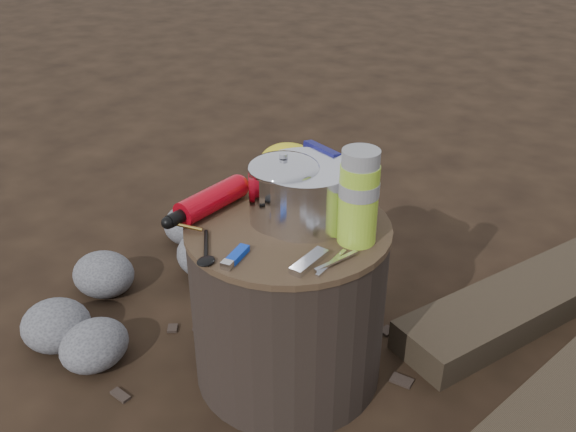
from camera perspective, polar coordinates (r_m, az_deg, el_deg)
The scene contains 15 objects.
ground at distance 1.77m, azimuth 0.00°, elevation -13.67°, with size 60.00×60.00×0.00m, color black.
stump at distance 1.63m, azimuth 0.00°, elevation -7.79°, with size 0.49×0.49×0.45m, color black.
rock_ring at distance 2.06m, azimuth -12.28°, elevation -4.48°, with size 0.40×0.87×0.17m, color #55555A, non-canonical shape.
log_small at distance 2.15m, azimuth 22.60°, elevation -6.10°, with size 0.21×1.14×0.09m, color #32291D.
foil_windscreen at distance 1.50m, azimuth 1.59°, elevation 2.08°, with size 0.23×0.23×0.14m, color silver.
camping_pot at distance 1.49m, azimuth -0.39°, elevation 2.43°, with size 0.17×0.17×0.17m, color silver.
fuel_bottle at distance 1.56m, azimuth -7.01°, elevation 1.43°, with size 0.06×0.26×0.06m, color #BC0817, non-canonical shape.
thermos at distance 1.40m, azimuth 6.41°, elevation 1.67°, with size 0.09×0.09×0.22m, color #9FCE30.
travel_mug at distance 1.53m, azimuth 4.81°, elevation 2.41°, with size 0.09×0.09×0.13m, color black.
stuff_sack at distance 1.66m, azimuth 0.19°, elevation 4.56°, with size 0.17×0.14×0.12m, color yellow.
food_pouch at distance 1.59m, azimuth 2.78°, elevation 3.79°, with size 0.11×0.03×0.14m, color #131256.
lighter at distance 1.38m, azimuth -4.61°, elevation -3.49°, with size 0.02×0.09×0.02m, color #0B36BF.
multitool at distance 1.35m, azimuth 1.94°, elevation -4.16°, with size 0.03×0.11×0.02m, color silver.
pot_grabber at distance 1.36m, azimuth 3.95°, elevation -4.16°, with size 0.03×0.12×0.01m, color silver, non-canonical shape.
spork at distance 1.43m, azimuth -7.45°, elevation -2.62°, with size 0.03×0.14×0.01m, color black, non-canonical shape.
Camera 1 is at (0.66, -1.12, 1.21)m, focal length 39.23 mm.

